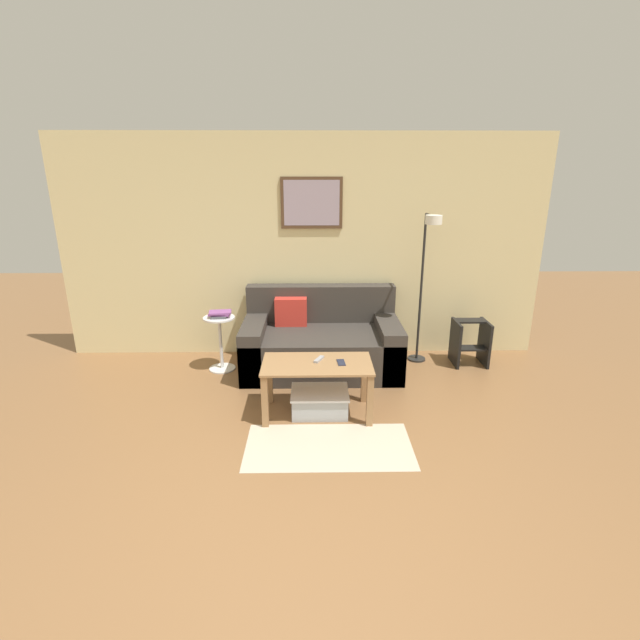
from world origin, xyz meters
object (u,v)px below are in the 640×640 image
object	(u,v)px
couch	(321,343)
remote_control	(319,359)
floor_lamp	(427,266)
step_stool	(470,341)
cell_phone	(341,362)
side_table	(220,338)
book_stack	(220,314)
coffee_table	(317,373)
storage_bin	(320,402)

from	to	relation	value
couch	remote_control	size ratio (longest dim) A/B	11.42
floor_lamp	step_stool	size ratio (longest dim) A/B	3.34
couch	cell_phone	bearing A→B (deg)	-81.19
floor_lamp	cell_phone	distance (m)	1.60
floor_lamp	side_table	bearing A→B (deg)	-178.37
couch	book_stack	world-z (taller)	couch
coffee_table	floor_lamp	world-z (taller)	floor_lamp
book_stack	cell_phone	size ratio (longest dim) A/B	1.83
side_table	step_stool	xyz separation A→B (m)	(2.83, 0.12, -0.10)
couch	coffee_table	distance (m)	1.05
book_stack	cell_phone	world-z (taller)	book_stack
remote_control	step_stool	distance (m)	2.07
book_stack	coffee_table	bearing A→B (deg)	-44.08
step_stool	remote_control	bearing A→B (deg)	-148.47
remote_control	step_stool	size ratio (longest dim) A/B	0.29
book_stack	side_table	bearing A→B (deg)	-164.71
couch	side_table	distance (m)	1.12
coffee_table	book_stack	distance (m)	1.49
couch	coffee_table	bearing A→B (deg)	-92.85
side_table	storage_bin	bearing A→B (deg)	-42.76
side_table	remote_control	xyz separation A→B (m)	(1.08, -0.96, 0.14)
couch	floor_lamp	distance (m)	1.43
coffee_table	cell_phone	distance (m)	0.24
floor_lamp	remote_control	size ratio (longest dim) A/B	11.40
couch	side_table	size ratio (longest dim) A/B	2.78
book_stack	step_stool	xyz separation A→B (m)	(2.82, 0.11, -0.38)
book_stack	cell_phone	xyz separation A→B (m)	(1.27, -1.02, -0.15)
side_table	cell_phone	xyz separation A→B (m)	(1.28, -1.02, 0.14)
couch	remote_control	bearing A→B (deg)	-92.02
book_stack	remote_control	distance (m)	1.44
coffee_table	book_stack	world-z (taller)	book_stack
storage_bin	floor_lamp	xyz separation A→B (m)	(1.17, 1.07, 1.06)
floor_lamp	step_stool	distance (m)	1.06
storage_bin	cell_phone	size ratio (longest dim) A/B	3.75
floor_lamp	remote_control	xyz separation A→B (m)	(-1.17, -1.02, -0.66)
book_stack	step_stool	world-z (taller)	book_stack
coffee_table	cell_phone	bearing A→B (deg)	-0.06
coffee_table	book_stack	bearing A→B (deg)	135.92
coffee_table	remote_control	world-z (taller)	remote_control
floor_lamp	coffee_table	bearing A→B (deg)	-137.80
floor_lamp	cell_phone	xyz separation A→B (m)	(-0.98, -1.08, -0.66)
side_table	book_stack	distance (m)	0.28
storage_bin	book_stack	world-z (taller)	book_stack
coffee_table	side_table	size ratio (longest dim) A/B	1.60
couch	step_stool	size ratio (longest dim) A/B	3.35
remote_control	cell_phone	size ratio (longest dim) A/B	1.07
couch	cell_phone	xyz separation A→B (m)	(0.16, -1.05, 0.21)
floor_lamp	couch	bearing A→B (deg)	-178.40
side_table	coffee_table	bearing A→B (deg)	-43.70
storage_bin	remote_control	distance (m)	0.40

